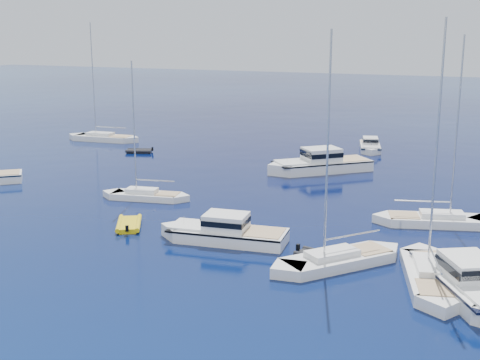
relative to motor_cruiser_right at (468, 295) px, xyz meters
name	(u,v)px	position (x,y,z in m)	size (l,w,h in m)	color
ground	(153,340)	(-13.69, -12.02, 0.00)	(400.00, 400.00, 0.00)	navy
motor_cruiser_right	(468,295)	(0.00, 0.00, 0.00)	(3.33, 10.89, 2.86)	white
motor_cruiser_centre	(224,241)	(-16.99, 2.86, 0.00)	(3.10, 10.13, 2.66)	white
motor_cruiser_distant	(319,171)	(-17.62, 28.08, 0.00)	(3.83, 12.53, 3.29)	silver
motor_cruiser_horizon	(370,150)	(-15.37, 42.73, 0.00)	(2.48, 8.12, 2.13)	silver
sailboat_fore	(337,265)	(-8.16, 1.54, 0.00)	(2.75, 10.56, 15.53)	silver
sailboat_mid_r	(430,282)	(-2.27, 1.12, 0.00)	(2.87, 11.02, 16.20)	white
sailboat_mid_l	(146,199)	(-28.53, 10.58, 0.00)	(2.27, 8.72, 12.82)	white
sailboat_centre	(436,225)	(-3.48, 13.30, 0.00)	(2.68, 10.31, 15.15)	white
sailboat_far_l	(103,141)	(-50.86, 34.74, 0.00)	(2.94, 11.30, 16.61)	silver
tender_yellow	(129,227)	(-25.17, 2.92, 0.00)	(2.19, 4.07, 0.95)	yellow
tender_grey_near	(320,260)	(-9.50, 2.10, 0.00)	(1.88, 3.39, 0.95)	black
tender_grey_far	(139,153)	(-41.39, 29.24, 0.00)	(1.88, 3.38, 0.95)	black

